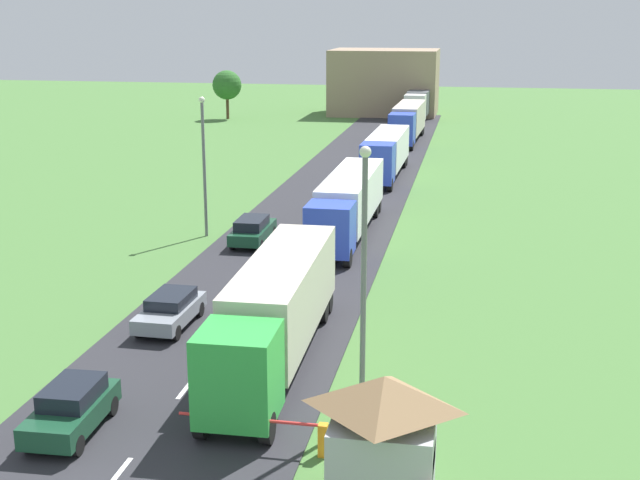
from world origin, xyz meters
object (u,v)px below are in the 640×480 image
object	(u,v)px
truck_third	(386,152)
car_second	(170,309)
barrier_gate	(297,433)
tree_maple	(227,85)
car_third	(252,230)
person_lead	(334,458)
truck_second	(348,201)
lamppost_second	(204,160)
distant_building	(385,82)
person_second	(414,465)
truck_fourth	(408,121)
truck_fifth	(419,103)
car_lead	(72,408)
truck_lead	(277,308)
motorcycle_courier	(151,310)
guard_booth	(383,443)

from	to	relation	value
truck_third	car_second	world-z (taller)	truck_third
barrier_gate	tree_maple	bearing A→B (deg)	108.00
barrier_gate	car_third	bearing A→B (deg)	108.14
car_second	person_lead	world-z (taller)	person_lead
barrier_gate	truck_second	bearing A→B (deg)	95.34
lamppost_second	distant_building	distance (m)	65.19
truck_second	person_second	bearing A→B (deg)	-77.64
distant_building	truck_fourth	bearing A→B (deg)	-78.14
truck_fifth	lamppost_second	distance (m)	59.64
car_second	person_second	world-z (taller)	person_second
car_lead	person_second	distance (m)	11.01
truck_second	truck_fourth	distance (m)	38.78
truck_fourth	car_second	size ratio (longest dim) A/B	3.11
truck_fifth	person_second	bearing A→B (deg)	-85.97
truck_lead	person_lead	xyz separation A→B (m)	(3.58, -8.20, -1.35)
truck_fourth	tree_maple	distance (m)	28.61
tree_maple	distant_building	world-z (taller)	distant_building
truck_fourth	motorcycle_courier	world-z (taller)	truck_fourth
truck_second	tree_maple	distance (m)	59.29
truck_lead	motorcycle_courier	size ratio (longest dim) A/B	6.96
barrier_gate	car_lead	bearing A→B (deg)	-179.66
car_third	lamppost_second	size ratio (longest dim) A/B	0.56
truck_third	guard_booth	distance (m)	47.68
truck_second	person_lead	size ratio (longest dim) A/B	8.75
motorcycle_courier	barrier_gate	distance (m)	13.05
truck_fourth	tree_maple	bearing A→B (deg)	147.01
truck_fourth	lamppost_second	distance (m)	41.47
truck_fifth	barrier_gate	xyz separation A→B (m)	(2.36, -83.32, -1.47)
car_third	person_lead	xyz separation A→B (m)	(8.93, -24.57, -0.00)
car_third	tree_maple	world-z (taller)	tree_maple
truck_lead	tree_maple	world-z (taller)	tree_maple
truck_fifth	guard_booth	world-z (taller)	guard_booth
motorcycle_courier	guard_booth	xyz separation A→B (m)	(11.38, -12.38, 1.42)
truck_fifth	motorcycle_courier	world-z (taller)	truck_fifth
motorcycle_courier	person_lead	distance (m)	15.15
car_third	distant_building	bearing A→B (deg)	89.83
truck_lead	person_second	bearing A→B (deg)	-54.91
truck_fourth	barrier_gate	distance (m)	64.87
person_second	guard_booth	bearing A→B (deg)	-132.75
guard_booth	lamppost_second	world-z (taller)	lamppost_second
motorcycle_courier	tree_maple	xyz separation A→B (m)	(-17.58, 70.47, 3.68)
car_second	person_lead	distance (m)	14.14
car_lead	lamppost_second	bearing A→B (deg)	98.15
truck_lead	lamppost_second	xyz separation A→B (m)	(-8.55, 17.68, 2.41)
truck_lead	distant_building	xyz separation A→B (m)	(-5.15, 82.78, 1.98)
truck_second	person_lead	bearing A→B (deg)	-82.11
person_lead	distant_building	size ratio (longest dim) A/B	0.12
truck_fifth	car_lead	xyz separation A→B (m)	(-4.90, -83.36, -1.29)
truck_fourth	distant_building	xyz separation A→B (m)	(-5.17, 24.60, 2.00)
guard_booth	person_lead	distance (m)	2.07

